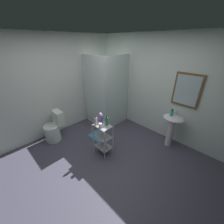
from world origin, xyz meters
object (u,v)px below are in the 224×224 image
at_px(toilet, 54,129).
at_px(body_wash_bottle_green, 107,121).
at_px(lotion_bottle_white, 96,121).
at_px(rinse_cup, 100,126).
at_px(storage_cart, 103,137).
at_px(conditioner_bottle_purple, 101,118).
at_px(shower_stall, 107,108).
at_px(hand_soap_bottle, 172,113).
at_px(bath_mat, 100,137).
at_px(pedestal_sink, 172,125).

xyz_separation_m(toilet, body_wash_bottle_green, (1.30, 0.62, 0.52)).
relative_size(lotion_bottle_white, rinse_cup, 2.23).
relative_size(toilet, body_wash_bottle_green, 3.48).
bearing_deg(lotion_bottle_white, storage_cart, 36.01).
bearing_deg(conditioner_bottle_purple, shower_stall, 131.73).
distance_m(hand_soap_bottle, bath_mat, 1.88).
height_order(storage_cart, lotion_bottle_white, lotion_bottle_white).
distance_m(hand_soap_bottle, lotion_bottle_white, 1.68).
bearing_deg(toilet, pedestal_sink, 40.44).
bearing_deg(body_wash_bottle_green, bath_mat, 155.02).
bearing_deg(storage_cart, lotion_bottle_white, -143.99).
height_order(body_wash_bottle_green, bath_mat, body_wash_bottle_green).
bearing_deg(hand_soap_bottle, conditioner_bottle_purple, -129.11).
xyz_separation_m(hand_soap_bottle, body_wash_bottle_green, (-0.83, -1.21, -0.04)).
bearing_deg(conditioner_bottle_purple, toilet, -151.87).
distance_m(hand_soap_bottle, conditioner_bottle_purple, 1.57).
height_order(storage_cart, bath_mat, storage_cart).
relative_size(hand_soap_bottle, body_wash_bottle_green, 0.73).
height_order(toilet, conditioner_bottle_purple, conditioner_bottle_purple).
xyz_separation_m(body_wash_bottle_green, rinse_cup, (-0.01, -0.16, -0.05)).
height_order(conditioner_bottle_purple, bath_mat, conditioner_bottle_purple).
relative_size(shower_stall, bath_mat, 3.33).
xyz_separation_m(toilet, lotion_bottle_white, (1.15, 0.46, 0.52)).
xyz_separation_m(shower_stall, hand_soap_bottle, (1.83, 0.28, 0.41)).
height_order(storage_cart, conditioner_bottle_purple, conditioner_bottle_purple).
xyz_separation_m(pedestal_sink, storage_cart, (-0.92, -1.32, -0.14)).
height_order(shower_stall, rinse_cup, shower_stall).
bearing_deg(bath_mat, toilet, -131.41).
height_order(hand_soap_bottle, rinse_cup, hand_soap_bottle).
xyz_separation_m(hand_soap_bottle, conditioner_bottle_purple, (-0.99, -1.22, -0.04)).
height_order(pedestal_sink, bath_mat, pedestal_sink).
bearing_deg(hand_soap_bottle, body_wash_bottle_green, -124.46).
xyz_separation_m(toilet, storage_cart, (1.27, 0.54, 0.12)).
bearing_deg(storage_cart, body_wash_bottle_green, 65.67).
height_order(storage_cart, rinse_cup, rinse_cup).
xyz_separation_m(conditioner_bottle_purple, bath_mat, (-0.37, 0.26, -0.83)).
bearing_deg(shower_stall, conditioner_bottle_purple, -48.27).
distance_m(pedestal_sink, rinse_cup, 1.67).
distance_m(storage_cart, conditioner_bottle_purple, 0.43).
height_order(storage_cart, hand_soap_bottle, hand_soap_bottle).
bearing_deg(lotion_bottle_white, bath_mat, 133.23).
xyz_separation_m(shower_stall, rinse_cup, (1.00, -1.09, 0.32)).
distance_m(toilet, storage_cart, 1.38).
distance_m(lotion_bottle_white, body_wash_bottle_green, 0.22).
height_order(storage_cart, body_wash_bottle_green, body_wash_bottle_green).
xyz_separation_m(storage_cart, conditioner_bottle_purple, (-0.13, 0.06, 0.40)).
xyz_separation_m(body_wash_bottle_green, bath_mat, (-0.53, 0.25, -0.83)).
distance_m(shower_stall, rinse_cup, 1.51).
distance_m(storage_cart, hand_soap_bottle, 1.61).
height_order(conditioner_bottle_purple, body_wash_bottle_green, same).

